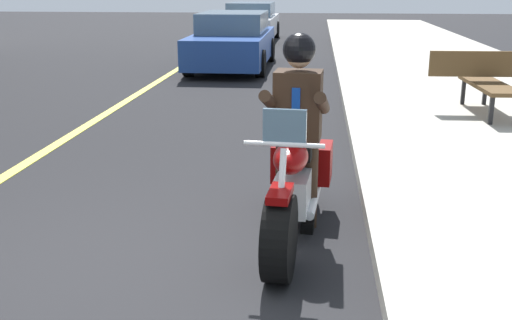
# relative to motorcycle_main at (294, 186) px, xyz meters

# --- Properties ---
(ground_plane) EXTENTS (80.00, 80.00, 0.00)m
(ground_plane) POSITION_rel_motorcycle_main_xyz_m (0.97, -1.35, -0.45)
(ground_plane) COLOR black
(motorcycle_main) EXTENTS (2.22, 0.70, 1.26)m
(motorcycle_main) POSITION_rel_motorcycle_main_xyz_m (0.00, 0.00, 0.00)
(motorcycle_main) COLOR black
(motorcycle_main) RESTS_ON ground_plane
(rider_main) EXTENTS (0.65, 0.58, 1.74)m
(rider_main) POSITION_rel_motorcycle_main_xyz_m (-0.19, 0.01, 0.58)
(rider_main) COLOR black
(rider_main) RESTS_ON ground_plane
(car_silver) EXTENTS (4.60, 1.92, 1.40)m
(car_silver) POSITION_rel_motorcycle_main_xyz_m (-10.56, -1.99, 0.24)
(car_silver) COLOR navy
(car_silver) RESTS_ON ground_plane
(car_dark) EXTENTS (4.60, 1.92, 1.40)m
(car_dark) POSITION_rel_motorcycle_main_xyz_m (-17.94, -2.32, 0.24)
(car_dark) COLOR silver
(car_dark) RESTS_ON ground_plane
(bench_sidewalk) EXTENTS (1.82, 1.80, 0.95)m
(bench_sidewalk) POSITION_rel_motorcycle_main_xyz_m (-4.78, 2.84, 0.26)
(bench_sidewalk) COLOR brown
(bench_sidewalk) RESTS_ON sidewalk_curb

